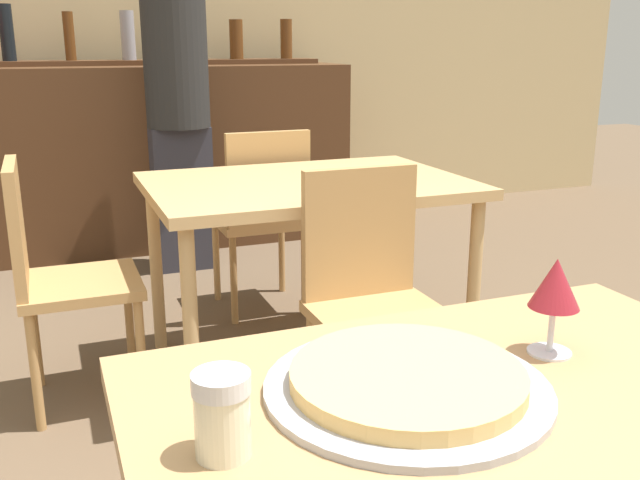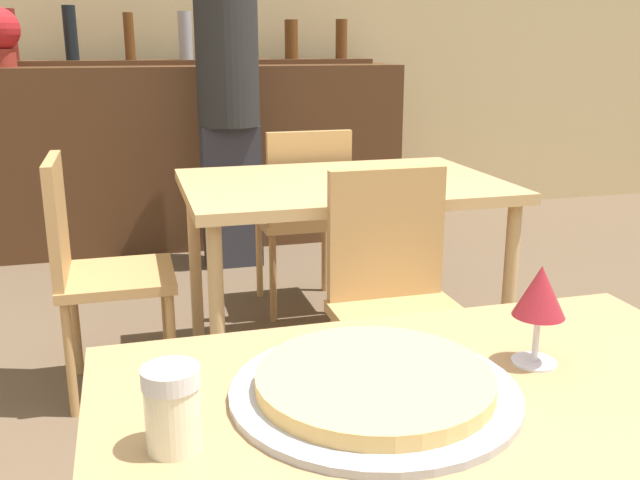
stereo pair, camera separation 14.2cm
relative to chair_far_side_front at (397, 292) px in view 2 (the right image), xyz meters
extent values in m
cube|color=#D1B784|center=(-0.37, 3.10, 0.90)|extent=(8.00, 0.05, 2.80)
cube|color=#A87F51|center=(-0.37, -1.16, 0.24)|extent=(0.99, 0.73, 0.04)
cube|color=tan|center=(0.00, 0.59, 0.22)|extent=(1.18, 0.83, 0.04)
cylinder|color=tan|center=(-0.53, 0.23, -0.15)|extent=(0.05, 0.05, 0.70)
cylinder|color=tan|center=(0.53, 0.23, -0.15)|extent=(0.05, 0.05, 0.70)
cylinder|color=tan|center=(-0.53, 0.95, -0.15)|extent=(0.05, 0.05, 0.70)
cylinder|color=tan|center=(0.53, 0.95, -0.15)|extent=(0.05, 0.05, 0.70)
cube|color=#4C2D19|center=(-0.37, 2.59, 0.05)|extent=(2.60, 0.56, 1.11)
cube|color=#4C2D19|center=(-0.37, 2.73, 0.62)|extent=(2.39, 0.24, 0.03)
cylinder|color=maroon|center=(-1.38, 2.73, 0.78)|extent=(0.08, 0.08, 0.30)
cylinder|color=black|center=(-1.04, 2.73, 0.79)|extent=(0.08, 0.08, 0.32)
cylinder|color=#5B3314|center=(-0.71, 2.73, 0.77)|extent=(0.06, 0.06, 0.28)
cylinder|color=#9999A3|center=(-0.37, 2.73, 0.78)|extent=(0.09, 0.09, 0.29)
cylinder|color=black|center=(-0.03, 2.73, 0.76)|extent=(0.08, 0.08, 0.25)
cylinder|color=#5B3314|center=(0.31, 2.73, 0.76)|extent=(0.09, 0.09, 0.25)
cylinder|color=#5B3314|center=(0.65, 2.73, 0.76)|extent=(0.08, 0.08, 0.25)
cube|color=tan|center=(0.00, -0.08, -0.07)|extent=(0.40, 0.40, 0.04)
cube|color=tan|center=(0.00, 0.10, 0.16)|extent=(0.38, 0.04, 0.42)
cylinder|color=tan|center=(-0.17, -0.25, -0.30)|extent=(0.03, 0.03, 0.42)
cylinder|color=tan|center=(0.17, -0.25, -0.30)|extent=(0.03, 0.03, 0.42)
cylinder|color=tan|center=(-0.17, 0.09, -0.30)|extent=(0.03, 0.03, 0.42)
cylinder|color=tan|center=(0.17, 0.09, -0.30)|extent=(0.03, 0.03, 0.42)
cube|color=tan|center=(0.00, 1.26, -0.07)|extent=(0.40, 0.40, 0.04)
cube|color=tan|center=(0.00, 1.07, 0.16)|extent=(0.38, 0.04, 0.42)
cylinder|color=tan|center=(0.17, 1.43, -0.30)|extent=(0.03, 0.03, 0.42)
cylinder|color=tan|center=(-0.17, 1.43, -0.30)|extent=(0.03, 0.03, 0.42)
cylinder|color=tan|center=(0.17, 1.09, -0.30)|extent=(0.03, 0.03, 0.42)
cylinder|color=tan|center=(-0.17, 1.09, -0.30)|extent=(0.03, 0.03, 0.42)
cube|color=tan|center=(-0.84, 0.59, -0.07)|extent=(0.40, 0.40, 0.04)
cube|color=tan|center=(-1.02, 0.59, 0.16)|extent=(0.04, 0.38, 0.42)
cylinder|color=tan|center=(-0.67, 0.42, -0.30)|extent=(0.03, 0.03, 0.42)
cylinder|color=tan|center=(-0.67, 0.76, -0.30)|extent=(0.03, 0.03, 0.42)
cylinder|color=tan|center=(-1.01, 0.42, -0.30)|extent=(0.03, 0.03, 0.42)
cylinder|color=tan|center=(-1.01, 0.76, -0.30)|extent=(0.03, 0.03, 0.42)
cylinder|color=#A3A3A8|center=(-0.46, -1.08, 0.27)|extent=(0.41, 0.41, 0.01)
cylinder|color=#E0B266|center=(-0.46, -1.08, 0.29)|extent=(0.34, 0.34, 0.02)
cylinder|color=beige|center=(-0.74, -1.14, 0.30)|extent=(0.07, 0.07, 0.08)
cylinder|color=silver|center=(-0.74, -1.14, 0.36)|extent=(0.07, 0.07, 0.02)
cube|color=#2D2D38|center=(-0.21, 2.01, -0.10)|extent=(0.32, 0.18, 0.80)
cylinder|color=#262626|center=(-0.21, 2.01, 0.63)|extent=(0.34, 0.34, 0.67)
cylinder|color=silver|center=(-0.19, -1.04, 0.26)|extent=(0.07, 0.07, 0.00)
cylinder|color=silver|center=(-0.19, -1.04, 0.30)|extent=(0.01, 0.01, 0.07)
cone|color=maroon|center=(-0.19, -1.04, 0.38)|extent=(0.08, 0.08, 0.08)
cylinder|color=maroon|center=(-1.42, 2.54, 0.65)|extent=(0.16, 0.16, 0.10)
camera|label=1|loc=(-0.91, -1.89, 0.75)|focal=40.00mm
camera|label=2|loc=(-0.78, -1.94, 0.75)|focal=40.00mm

